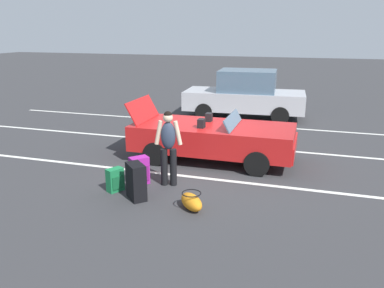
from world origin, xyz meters
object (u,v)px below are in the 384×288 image
(parked_sedan_near, at_px, (245,95))
(suitcase_large_black, at_px, (136,182))
(suitcase_medium_bright, at_px, (139,171))
(duffel_bag, at_px, (191,202))
(suitcase_small_carryon, at_px, (115,180))
(traveler_person, at_px, (168,144))
(convertible_car, at_px, (220,139))

(parked_sedan_near, bearing_deg, suitcase_large_black, 81.24)
(suitcase_medium_bright, distance_m, duffel_bag, 1.72)
(suitcase_medium_bright, xyz_separation_m, suitcase_small_carryon, (-0.32, -0.51, -0.06))
(suitcase_small_carryon, relative_size, traveler_person, 0.30)
(duffel_bag, relative_size, traveler_person, 0.40)
(suitcase_large_black, bearing_deg, parked_sedan_near, 39.84)
(suitcase_small_carryon, bearing_deg, duffel_bag, 17.36)
(suitcase_small_carryon, bearing_deg, convertible_car, 86.42)
(duffel_bag, bearing_deg, traveler_person, 129.34)
(suitcase_small_carryon, height_order, duffel_bag, suitcase_small_carryon)
(duffel_bag, height_order, traveler_person, traveler_person)
(suitcase_large_black, relative_size, traveler_person, 0.45)
(convertible_car, xyz_separation_m, suitcase_large_black, (-1.05, -2.83, -0.22))
(convertible_car, xyz_separation_m, traveler_person, (-0.69, -1.95, 0.34))
(convertible_car, height_order, traveler_person, traveler_person)
(suitcase_medium_bright, relative_size, parked_sedan_near, 0.13)
(traveler_person, bearing_deg, duffel_bag, -153.43)
(suitcase_medium_bright, distance_m, parked_sedan_near, 7.50)
(suitcase_medium_bright, distance_m, suitcase_small_carryon, 0.61)
(convertible_car, relative_size, suitcase_medium_bright, 6.79)
(traveler_person, bearing_deg, suitcase_medium_bright, 89.64)
(traveler_person, bearing_deg, convertible_car, -32.15)
(convertible_car, xyz_separation_m, parked_sedan_near, (-0.27, 5.31, 0.30))
(suitcase_medium_bright, xyz_separation_m, duffel_bag, (1.47, -0.87, -0.15))
(suitcase_medium_bright, relative_size, duffel_bag, 0.93)
(convertible_car, relative_size, suitcase_large_black, 5.69)
(suitcase_large_black, height_order, parked_sedan_near, parked_sedan_near)
(convertible_car, relative_size, parked_sedan_near, 0.92)
(convertible_car, height_order, suitcase_medium_bright, convertible_car)
(suitcase_large_black, height_order, suitcase_medium_bright, suitcase_large_black)
(convertible_car, height_order, parked_sedan_near, parked_sedan_near)
(convertible_car, xyz_separation_m, suitcase_small_carryon, (-1.65, -2.61, -0.34))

